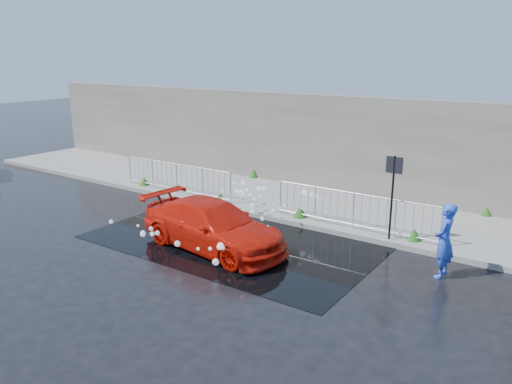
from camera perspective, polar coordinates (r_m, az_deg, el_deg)
ground at (r=13.85m, az=-6.39°, el=-6.20°), size 90.00×90.00×0.00m
pavement at (r=17.68m, az=4.23°, el=-1.06°), size 30.00×4.00×0.15m
curb at (r=16.06m, az=0.61°, el=-2.71°), size 30.00×0.25×0.16m
retaining_wall at (r=19.16m, az=7.70°, el=5.74°), size 30.00×0.60×3.50m
puddle at (r=14.28m, az=-2.24°, el=-5.41°), size 8.00×5.00×0.01m
sign_post at (r=13.89m, az=15.38°, el=0.87°), size 0.45×0.06×2.50m
railing_left at (r=18.58m, az=-9.06°, el=1.71°), size 5.05×0.05×1.10m
railing_right at (r=14.79m, az=11.07°, el=-1.96°), size 5.05×0.05×1.10m
weeds at (r=17.30m, az=3.02°, el=-0.58°), size 12.17×3.93×0.36m
water_spray at (r=14.48m, az=-2.47°, el=-2.24°), size 3.56×5.65×1.01m
red_car at (r=13.49m, az=-4.95°, el=-3.85°), size 4.60×2.28×1.28m
person at (r=12.47m, az=20.72°, el=-5.21°), size 0.43×0.66×1.80m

